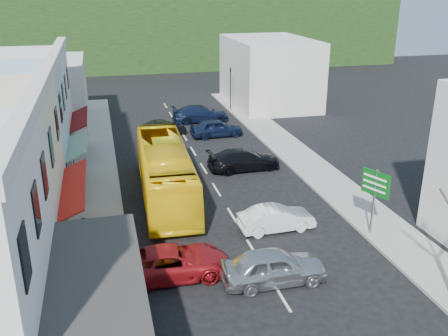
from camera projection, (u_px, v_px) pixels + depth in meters
ground at (253, 250)px, 24.73m from camera, size 120.00×120.00×0.00m
sidewalk_left at (96, 188)px, 32.08m from camera, size 3.00×52.00×0.15m
sidewalk_right at (312, 168)px, 35.50m from camera, size 3.00×52.00×0.15m
distant_block_left at (41, 93)px, 45.48m from camera, size 8.00×10.00×6.00m
distant_block_right at (269, 72)px, 53.28m from camera, size 8.00×12.00×7.00m
hillside at (127, 20)px, 81.20m from camera, size 80.00×26.00×14.00m
bus at (165, 173)px, 30.40m from camera, size 2.96×11.69×3.10m
car_silver at (273, 268)px, 21.87m from camera, size 4.42×1.84×1.40m
car_white at (276, 218)px, 26.55m from camera, size 4.46×1.96×1.40m
car_red at (173, 263)px, 22.33m from camera, size 4.63×1.97×1.40m
car_black_near at (244, 160)px, 35.19m from camera, size 4.59×2.07×1.40m
car_navy_mid at (216, 129)px, 42.78m from camera, size 4.49×2.03×1.40m
car_black_far at (163, 127)px, 43.21m from camera, size 4.50×2.07×1.40m
car_navy_far at (200, 114)px, 47.37m from camera, size 4.51×1.86×1.40m
pedestrian_left at (85, 230)px, 24.66m from camera, size 0.51×0.67×1.70m
direction_sign at (373, 203)px, 25.55m from camera, size 1.35×1.79×3.69m
traffic_signal at (230, 89)px, 51.17m from camera, size 0.57×0.95×4.44m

